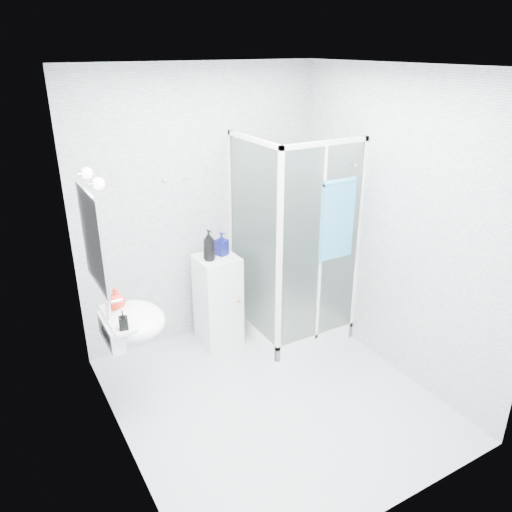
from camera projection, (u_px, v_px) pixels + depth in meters
room at (274, 255)px, 3.67m from camera, size 2.40×2.60×2.60m
shower_enclosure at (289, 295)px, 4.92m from camera, size 0.90×0.95×2.00m
wall_basin at (131, 321)px, 3.77m from camera, size 0.46×0.56×0.35m
mirror at (92, 239)px, 3.40m from camera, size 0.02×0.60×0.70m
vanity_lights at (92, 178)px, 3.26m from camera, size 0.10×0.40×0.08m
wall_hooks at (176, 179)px, 4.42m from camera, size 0.23×0.06×0.03m
storage_cabinet at (218, 300)px, 4.81m from camera, size 0.37×0.40×0.90m
hand_towel at (338, 218)px, 4.35m from camera, size 0.34×0.05×0.72m
shampoo_bottle_a at (209, 245)px, 4.52m from camera, size 0.12×0.12×0.29m
shampoo_bottle_b at (222, 244)px, 4.64m from camera, size 0.13×0.13×0.22m
soap_dispenser_orange at (116, 299)px, 3.77m from camera, size 0.14×0.14×0.18m
soap_dispenser_black at (123, 320)px, 3.52m from camera, size 0.08×0.08×0.14m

